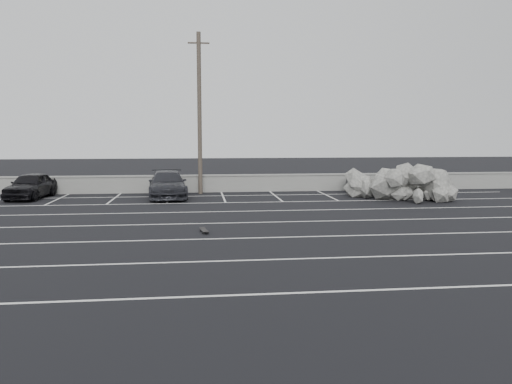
{
  "coord_description": "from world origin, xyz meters",
  "views": [
    {
      "loc": [
        -0.37,
        -16.47,
        3.45
      ],
      "look_at": [
        2.11,
        4.95,
        1.0
      ],
      "focal_mm": 35.0,
      "sensor_mm": 36.0,
      "label": 1
    }
  ],
  "objects": [
    {
      "name": "car_left",
      "position": [
        -9.54,
        12.0,
        0.72
      ],
      "size": [
        2.07,
        4.34,
        1.43
      ],
      "primitive_type": "imported",
      "rotation": [
        0.0,
        0.0,
        -0.09
      ],
      "color": "black",
      "rests_on": "ground"
    },
    {
      "name": "trash_bin",
      "position": [
        8.86,
        12.89,
        0.52
      ],
      "size": [
        0.8,
        0.8,
        1.03
      ],
      "rotation": [
        0.0,
        0.0,
        0.22
      ],
      "color": "#27272A",
      "rests_on": "ground"
    },
    {
      "name": "utility_pole",
      "position": [
        -0.27,
        13.2,
        4.74
      ],
      "size": [
        1.25,
        0.25,
        9.37
      ],
      "color": "#4C4238",
      "rests_on": "ground"
    },
    {
      "name": "ground",
      "position": [
        0.0,
        0.0,
        0.0
      ],
      "size": [
        120.0,
        120.0,
        0.0
      ],
      "primitive_type": "plane",
      "color": "black",
      "rests_on": "ground"
    },
    {
      "name": "skateboard",
      "position": [
        -0.19,
        1.15,
        0.07
      ],
      "size": [
        0.31,
        0.79,
        0.09
      ],
      "rotation": [
        0.0,
        0.0,
        0.15
      ],
      "color": "black",
      "rests_on": "ground"
    },
    {
      "name": "riprap_pile",
      "position": [
        10.84,
        9.23,
        0.58
      ],
      "size": [
        5.7,
        4.57,
        1.63
      ],
      "color": "#99988F",
      "rests_on": "ground"
    },
    {
      "name": "seawall",
      "position": [
        0.0,
        14.0,
        0.55
      ],
      "size": [
        50.0,
        0.45,
        1.06
      ],
      "color": "gray",
      "rests_on": "ground"
    },
    {
      "name": "car_right",
      "position": [
        -2.09,
        11.57,
        0.73
      ],
      "size": [
        2.44,
        5.18,
        1.46
      ],
      "primitive_type": "imported",
      "rotation": [
        0.0,
        0.0,
        0.08
      ],
      "color": "#232429",
      "rests_on": "ground"
    },
    {
      "name": "stall_lines",
      "position": [
        -0.08,
        4.41,
        0.0
      ],
      "size": [
        36.0,
        20.05,
        0.01
      ],
      "color": "silver",
      "rests_on": "ground"
    }
  ]
}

